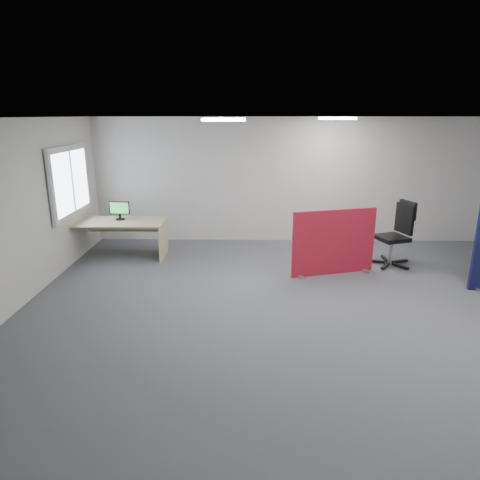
{
  "coord_description": "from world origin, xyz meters",
  "views": [
    {
      "loc": [
        -1.17,
        -5.82,
        2.74
      ],
      "look_at": [
        -1.27,
        0.09,
        1.0
      ],
      "focal_mm": 32.0,
      "sensor_mm": 36.0,
      "label": 1
    }
  ],
  "objects_px": {
    "red_divider": "(334,243)",
    "office_chair": "(398,230)",
    "second_desk": "(121,229)",
    "monitor_second": "(120,210)"
  },
  "relations": [
    {
      "from": "red_divider",
      "to": "monitor_second",
      "type": "distance_m",
      "value": 4.19
    },
    {
      "from": "second_desk",
      "to": "red_divider",
      "type": "bearing_deg",
      "value": -13.24
    },
    {
      "from": "red_divider",
      "to": "office_chair",
      "type": "xyz_separation_m",
      "value": [
        1.29,
        0.53,
        0.1
      ]
    },
    {
      "from": "red_divider",
      "to": "office_chair",
      "type": "distance_m",
      "value": 1.4
    },
    {
      "from": "second_desk",
      "to": "monitor_second",
      "type": "xyz_separation_m",
      "value": [
        -0.01,
        0.07,
        0.37
      ]
    },
    {
      "from": "monitor_second",
      "to": "red_divider",
      "type": "bearing_deg",
      "value": -11.75
    },
    {
      "from": "office_chair",
      "to": "red_divider",
      "type": "bearing_deg",
      "value": -176.97
    },
    {
      "from": "second_desk",
      "to": "office_chair",
      "type": "bearing_deg",
      "value": -4.53
    },
    {
      "from": "second_desk",
      "to": "monitor_second",
      "type": "bearing_deg",
      "value": 100.05
    },
    {
      "from": "second_desk",
      "to": "office_chair",
      "type": "height_order",
      "value": "office_chair"
    }
  ]
}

